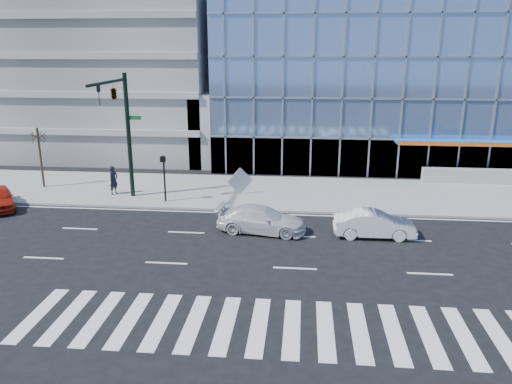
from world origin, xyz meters
The scene contains 12 objects.
ground centered at (0.00, 0.00, 0.00)m, with size 160.00×160.00×0.00m, color black.
sidewalk centered at (0.00, 8.00, 0.07)m, with size 120.00×8.00×0.15m, color gray.
theatre_building centered at (14.00, 26.00, 7.50)m, with size 42.00×26.00×15.00m, color #708DBB.
parking_garage centered at (-20.00, 26.00, 10.00)m, with size 24.00×24.00×20.00m, color gray.
ramp_block centered at (-6.00, 18.00, 3.00)m, with size 6.00×8.00×6.00m, color gray.
traffic_signal centered at (-11.00, 4.57, 6.16)m, with size 1.14×5.74×8.00m.
ped_signal_post centered at (-8.50, 4.94, 2.14)m, with size 0.30×0.33×3.00m.
street_tree_near centered at (-18.00, 7.50, 3.78)m, with size 1.10×1.10×4.23m.
white_suv centered at (-1.92, 0.51, 0.70)m, with size 1.97×4.84×1.41m, color silver.
white_sedan centered at (4.08, 0.37, 0.70)m, with size 1.49×4.26×1.40m, color silver.
pedestrian centered at (-12.36, 6.25, 1.12)m, with size 0.70×0.46×1.93m, color black.
tilted_panel centered at (-3.93, 7.05, 1.07)m, with size 1.30×0.06×1.30m, color #A9A9A9.
Camera 1 is at (0.23, -24.90, 9.76)m, focal length 35.00 mm.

